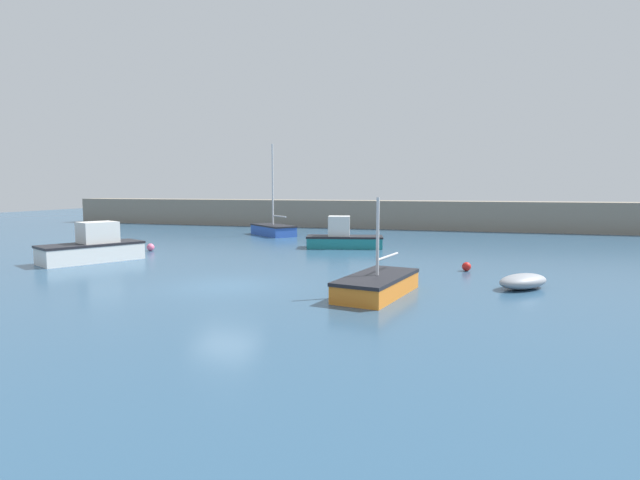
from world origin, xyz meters
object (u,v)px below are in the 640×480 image
cabin_cruiser_white (93,248)px  mooring_buoy_pink (151,247)px  sailboat_tall_mast (273,229)px  sailboat_twin_hulled (377,285)px  motorboat_with_cabin (343,238)px  dinghy_near_pier (523,281)px  mooring_buoy_red (466,267)px

cabin_cruiser_white → mooring_buoy_pink: cabin_cruiser_white is taller
sailboat_tall_mast → sailboat_twin_hulled: bearing=162.7°
sailboat_twin_hulled → motorboat_with_cabin: (-4.56, 13.30, 0.27)m
sailboat_tall_mast → mooring_buoy_pink: 11.91m
dinghy_near_pier → sailboat_twin_hulled: bearing=-19.8°
sailboat_twin_hulled → sailboat_tall_mast: bearing=-137.6°
sailboat_twin_hulled → mooring_buoy_pink: (-15.36, 8.45, -0.15)m
sailboat_tall_mast → mooring_buoy_red: size_ratio=17.70×
dinghy_near_pier → mooring_buoy_red: dinghy_near_pier is taller
motorboat_with_cabin → mooring_buoy_pink: 11.84m
sailboat_tall_mast → dinghy_near_pier: 24.22m
sailboat_twin_hulled → motorboat_with_cabin: sailboat_twin_hulled is taller
dinghy_near_pier → mooring_buoy_pink: 21.24m
sailboat_tall_mast → motorboat_with_cabin: bearing=-179.9°
sailboat_twin_hulled → cabin_cruiser_white: bearing=-92.8°
motorboat_with_cabin → dinghy_near_pier: bearing=-60.2°
sailboat_tall_mast → dinghy_near_pier: size_ratio=2.92×
cabin_cruiser_white → motorboat_with_cabin: (11.02, 9.40, -0.08)m
cabin_cruiser_white → mooring_buoy_red: (18.60, 2.42, -0.52)m
dinghy_near_pier → motorboat_with_cabin: bearing=-95.5°
sailboat_twin_hulled → sailboat_tall_mast: size_ratio=0.62×
cabin_cruiser_white → sailboat_tall_mast: sailboat_tall_mast is taller
mooring_buoy_pink → mooring_buoy_red: size_ratio=1.10×
motorboat_with_cabin → mooring_buoy_red: (7.58, -6.98, -0.44)m
cabin_cruiser_white → sailboat_tall_mast: size_ratio=0.73×
dinghy_near_pier → mooring_buoy_red: bearing=-108.0°
sailboat_twin_hulled → sailboat_tall_mast: (-12.00, 19.88, 0.11)m
cabin_cruiser_white → motorboat_with_cabin: bearing=157.9°
motorboat_with_cabin → cabin_cruiser_white: bearing=-152.1°
mooring_buoy_red → dinghy_near_pier: bearing=-60.1°
mooring_buoy_red → sailboat_tall_mast: bearing=137.9°
cabin_cruiser_white → sailboat_tall_mast: bearing=-165.2°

